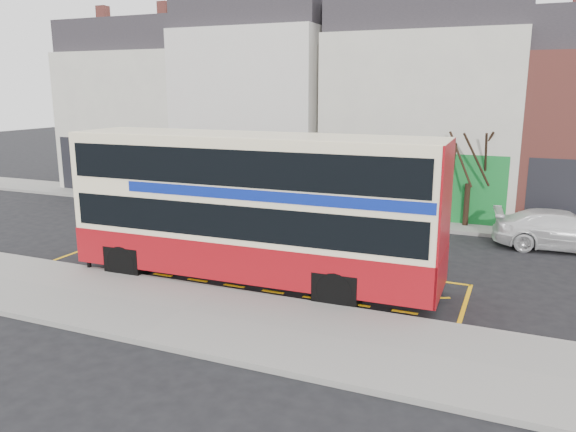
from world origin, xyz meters
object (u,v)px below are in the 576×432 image
at_px(car_silver, 146,193).
at_px(car_white, 563,230).
at_px(car_grey, 259,202).
at_px(street_tree_left, 99,117).
at_px(bus_stop_post, 87,216).
at_px(double_decker_bus, 254,206).
at_px(street_tree_right, 471,144).

bearing_deg(car_silver, car_white, -100.48).
bearing_deg(car_grey, car_silver, 82.04).
height_order(car_grey, street_tree_left, street_tree_left).
height_order(bus_stop_post, car_grey, bus_stop_post).
xyz_separation_m(bus_stop_post, car_white, (14.65, 9.17, -1.18)).
relative_size(double_decker_bus, bus_stop_post, 4.01).
height_order(double_decker_bus, street_tree_right, street_tree_right).
height_order(bus_stop_post, car_white, bus_stop_post).
distance_m(bus_stop_post, street_tree_right, 15.66).
bearing_deg(double_decker_bus, bus_stop_post, -167.91).
bearing_deg(car_white, car_grey, 82.87).
relative_size(car_silver, street_tree_right, 0.66).
distance_m(car_grey, street_tree_right, 9.84).
xyz_separation_m(car_white, street_tree_right, (-3.74, 1.93, 2.94)).
bearing_deg(double_decker_bus, car_white, 39.07).
relative_size(double_decker_bus, car_white, 2.32).
bearing_deg(street_tree_right, car_white, -27.23).
distance_m(double_decker_bus, car_grey, 9.12).
relative_size(car_silver, car_grey, 0.77).
xyz_separation_m(bus_stop_post, car_grey, (1.66, 9.43, -1.15)).
bearing_deg(bus_stop_post, street_tree_right, 42.05).
distance_m(car_white, street_tree_left, 25.46).
bearing_deg(car_grey, street_tree_right, -84.08).
bearing_deg(street_tree_right, double_decker_bus, -119.08).
xyz_separation_m(double_decker_bus, car_white, (9.18, 7.85, -1.72)).
bearing_deg(street_tree_right, bus_stop_post, -134.51).
height_order(double_decker_bus, car_grey, double_decker_bus).
bearing_deg(car_white, bus_stop_post, 116.03).
relative_size(double_decker_bus, street_tree_right, 2.17).
height_order(car_silver, car_white, car_white).
height_order(car_silver, street_tree_right, street_tree_right).
relative_size(street_tree_left, street_tree_right, 1.17).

